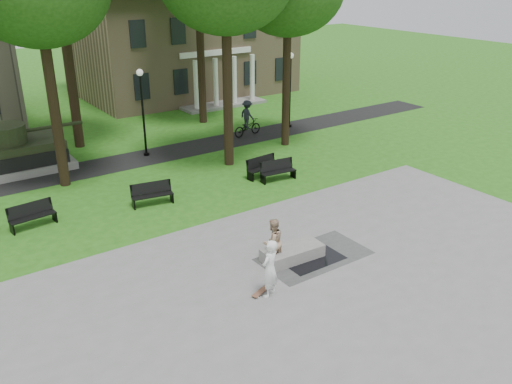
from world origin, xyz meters
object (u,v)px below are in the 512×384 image
Objects in this scene: concrete_block at (292,253)px; cyclist at (247,121)px; skateboarder at (270,269)px; park_bench_0 at (32,215)px; friend_watching at (273,242)px.

concrete_block is 1.00× the size of cyclist.
skateboarder is 10.61m from park_bench_0.
cyclist is (7.19, 13.53, 0.65)m from concrete_block.
friend_watching is 0.92× the size of park_bench_0.
cyclist is at bearing 14.83° from park_bench_0.
park_bench_0 is (-4.87, 9.41, -0.47)m from skateboarder.
skateboarder is at bearing -145.15° from concrete_block.
friend_watching is at bearing 142.88° from cyclist.
skateboarder reaches higher than park_bench_0.
cyclist is 15.16m from park_bench_0.
cyclist is (9.24, 14.96, -0.10)m from skateboarder.
concrete_block is at bearing -168.64° from skateboarder.
concrete_block is 1.20× the size of park_bench_0.
skateboarder is at bearing 141.91° from cyclist.
friend_watching reaches higher than concrete_block.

